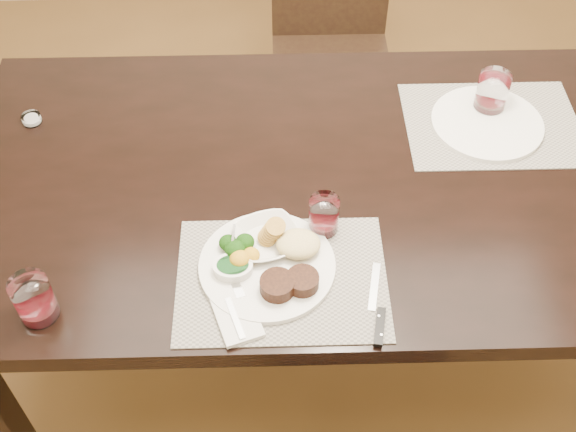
{
  "coord_description": "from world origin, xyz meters",
  "views": [
    {
      "loc": [
        -0.21,
        -1.25,
        2.04
      ],
      "look_at": [
        -0.18,
        -0.19,
        0.82
      ],
      "focal_mm": 45.0,
      "sensor_mm": 36.0,
      "label": 1
    }
  ],
  "objects_px": {
    "dinner_plate": "(274,264)",
    "wine_glass_near": "(324,216)",
    "cracker_bowl": "(267,239)",
    "chair_far": "(331,36)",
    "steak_knife": "(378,317)",
    "far_plate": "(487,123)"
  },
  "relations": [
    {
      "from": "cracker_bowl",
      "to": "wine_glass_near",
      "type": "height_order",
      "value": "wine_glass_near"
    },
    {
      "from": "steak_knife",
      "to": "far_plate",
      "type": "bearing_deg",
      "value": 70.5
    },
    {
      "from": "steak_knife",
      "to": "dinner_plate",
      "type": "bearing_deg",
      "value": 159.3
    },
    {
      "from": "wine_glass_near",
      "to": "steak_knife",
      "type": "bearing_deg",
      "value": -67.8
    },
    {
      "from": "dinner_plate",
      "to": "wine_glass_near",
      "type": "height_order",
      "value": "wine_glass_near"
    },
    {
      "from": "chair_far",
      "to": "far_plate",
      "type": "xyz_separation_m",
      "value": [
        0.35,
        -0.76,
        0.26
      ]
    },
    {
      "from": "steak_knife",
      "to": "wine_glass_near",
      "type": "height_order",
      "value": "wine_glass_near"
    },
    {
      "from": "chair_far",
      "to": "steak_knife",
      "type": "distance_m",
      "value": 1.38
    },
    {
      "from": "chair_far",
      "to": "cracker_bowl",
      "type": "bearing_deg",
      "value": -101.41
    },
    {
      "from": "cracker_bowl",
      "to": "far_plate",
      "type": "xyz_separation_m",
      "value": [
        0.58,
        0.39,
        -0.01
      ]
    },
    {
      "from": "far_plate",
      "to": "chair_far",
      "type": "bearing_deg",
      "value": 114.72
    },
    {
      "from": "chair_far",
      "to": "dinner_plate",
      "type": "distance_m",
      "value": 1.27
    },
    {
      "from": "chair_far",
      "to": "far_plate",
      "type": "distance_m",
      "value": 0.88
    },
    {
      "from": "steak_knife",
      "to": "cracker_bowl",
      "type": "distance_m",
      "value": 0.31
    },
    {
      "from": "dinner_plate",
      "to": "cracker_bowl",
      "type": "distance_m",
      "value": 0.07
    },
    {
      "from": "chair_far",
      "to": "far_plate",
      "type": "relative_size",
      "value": 3.07
    },
    {
      "from": "cracker_bowl",
      "to": "steak_knife",
      "type": "bearing_deg",
      "value": -41.56
    },
    {
      "from": "cracker_bowl",
      "to": "far_plate",
      "type": "distance_m",
      "value": 0.7
    },
    {
      "from": "dinner_plate",
      "to": "cracker_bowl",
      "type": "height_order",
      "value": "cracker_bowl"
    },
    {
      "from": "cracker_bowl",
      "to": "wine_glass_near",
      "type": "relative_size",
      "value": 1.98
    },
    {
      "from": "dinner_plate",
      "to": "wine_glass_near",
      "type": "bearing_deg",
      "value": 66.63
    },
    {
      "from": "dinner_plate",
      "to": "wine_glass_near",
      "type": "relative_size",
      "value": 3.2
    }
  ]
}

